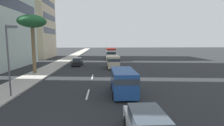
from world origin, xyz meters
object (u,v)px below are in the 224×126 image
at_px(car_lead, 77,62).
at_px(minibus_third, 111,54).
at_px(van_fourth, 123,81).
at_px(van_second, 113,61).
at_px(palm_tree, 32,23).
at_px(street_lamp, 9,52).

relative_size(car_lead, minibus_third, 0.68).
bearing_deg(van_fourth, minibus_third, -0.58).
height_order(car_lead, van_second, van_second).
bearing_deg(car_lead, palm_tree, -30.27).
xyz_separation_m(car_lead, street_lamp, (-20.11, 2.93, 3.24)).
bearing_deg(van_fourth, van_second, -0.24).
xyz_separation_m(minibus_third, van_fourth, (-29.60, 0.30, -0.40)).
distance_m(minibus_third, street_lamp, 31.68).
distance_m(palm_tree, street_lamp, 12.02).
bearing_deg(palm_tree, car_lead, -30.27).
bearing_deg(palm_tree, street_lamp, -168.76).
relative_size(van_second, minibus_third, 0.75).
relative_size(car_lead, street_lamp, 0.71).
height_order(van_second, street_lamp, street_lamp).
bearing_deg(van_second, minibus_third, -0.96).
distance_m(van_second, street_lamp, 19.10).
bearing_deg(car_lead, van_second, 60.20).
xyz_separation_m(van_second, van_fourth, (-15.78, 0.07, -0.00)).
relative_size(minibus_third, street_lamp, 1.05).
height_order(van_second, palm_tree, palm_tree).
xyz_separation_m(palm_tree, street_lamp, (-11.25, -2.24, -3.58)).
bearing_deg(van_fourth, palm_tree, 47.88).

